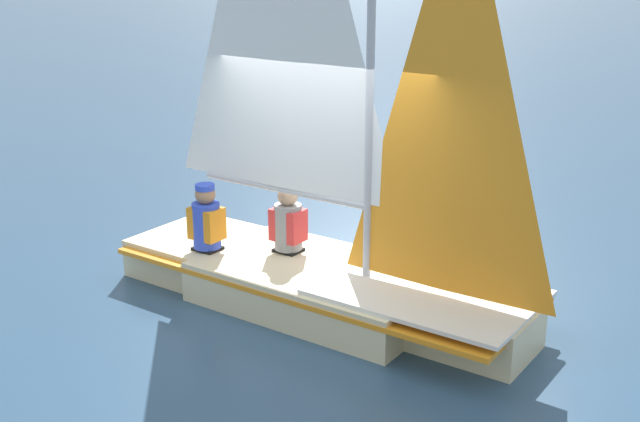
# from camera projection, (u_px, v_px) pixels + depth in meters

# --- Properties ---
(ground_plane) EXTENTS (260.00, 260.00, 0.00)m
(ground_plane) POSITION_uv_depth(u_px,v_px,m) (320.00, 304.00, 8.41)
(ground_plane) COLOR #2D4C6B
(sailboat_main) EXTENTS (1.75, 4.67, 5.73)m
(sailboat_main) POSITION_uv_depth(u_px,v_px,m) (320.00, 233.00, 8.17)
(sailboat_main) COLOR beige
(sailboat_main) RESTS_ON ground_plane
(sailor_helm) EXTENTS (0.31, 0.35, 1.16)m
(sailor_helm) POSITION_uv_depth(u_px,v_px,m) (288.00, 234.00, 8.63)
(sailor_helm) COLOR black
(sailor_helm) RESTS_ON ground_plane
(sailor_crew) EXTENTS (0.31, 0.35, 1.16)m
(sailor_crew) POSITION_uv_depth(u_px,v_px,m) (207.00, 232.00, 8.68)
(sailor_crew) COLOR black
(sailor_crew) RESTS_ON ground_plane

